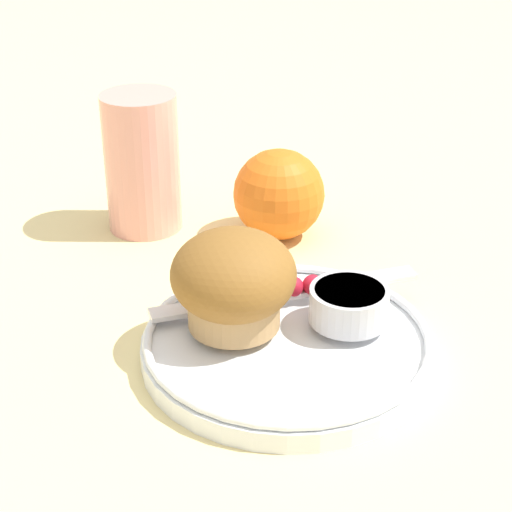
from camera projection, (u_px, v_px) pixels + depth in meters
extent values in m
plane|color=beige|center=(310.00, 342.00, 0.59)|extent=(3.00, 3.00, 0.00)
cylinder|color=white|center=(287.00, 348.00, 0.57)|extent=(0.19, 0.19, 0.01)
torus|color=white|center=(288.00, 336.00, 0.56)|extent=(0.19, 0.19, 0.01)
cylinder|color=tan|center=(234.00, 306.00, 0.56)|extent=(0.06, 0.06, 0.03)
ellipsoid|color=brown|center=(234.00, 276.00, 0.55)|extent=(0.08, 0.08, 0.06)
cylinder|color=silver|center=(349.00, 305.00, 0.57)|extent=(0.05, 0.05, 0.02)
cylinder|color=white|center=(350.00, 292.00, 0.57)|extent=(0.05, 0.05, 0.00)
sphere|color=#B7192D|center=(293.00, 287.00, 0.60)|extent=(0.02, 0.02, 0.02)
sphere|color=#B7192D|center=(313.00, 285.00, 0.60)|extent=(0.02, 0.02, 0.02)
cube|color=silver|center=(287.00, 293.00, 0.60)|extent=(0.20, 0.04, 0.00)
sphere|color=orange|center=(279.00, 194.00, 0.71)|extent=(0.08, 0.08, 0.08)
cylinder|color=#E5998C|center=(142.00, 163.00, 0.72)|extent=(0.06, 0.06, 0.12)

